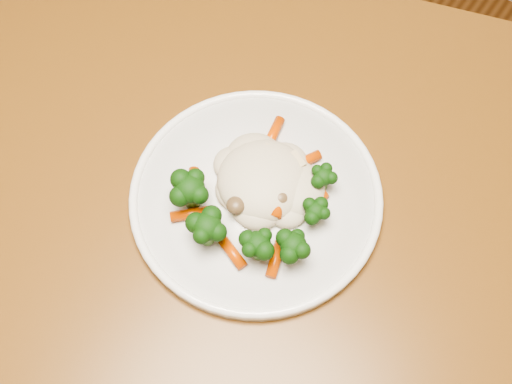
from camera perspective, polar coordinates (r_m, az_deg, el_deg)
dining_table at (r=0.78m, az=2.87°, el=-8.67°), size 1.42×1.15×0.75m
plate at (r=0.72m, az=0.00°, el=-0.49°), size 0.28×0.28×0.01m
meal at (r=0.69m, az=-0.02°, el=-0.20°), size 0.17×0.19×0.05m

